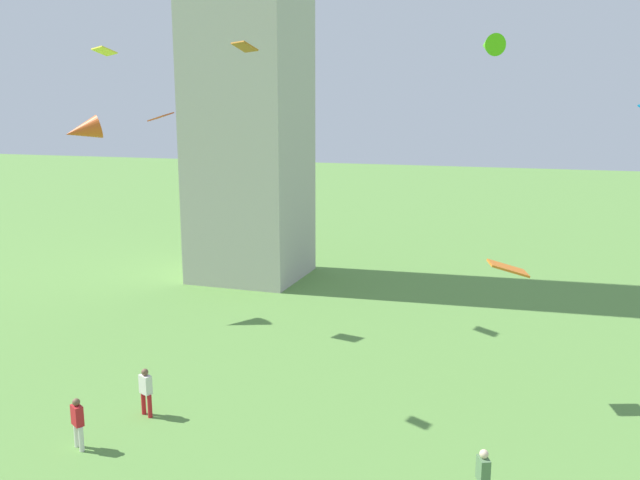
{
  "coord_description": "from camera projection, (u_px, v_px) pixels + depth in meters",
  "views": [
    {
      "loc": [
        6.88,
        2.37,
        10.16
      ],
      "look_at": [
        0.54,
        21.43,
        6.11
      ],
      "focal_mm": 36.98,
      "sensor_mm": 36.0,
      "label": 1
    }
  ],
  "objects": [
    {
      "name": "person_0",
      "position": [
        78.0,
        421.0,
        19.78
      ],
      "size": [
        0.49,
        0.42,
        1.63
      ],
      "rotation": [
        0.0,
        0.0,
        5.76
      ],
      "color": "silver",
      "rests_on": "ground_plane"
    },
    {
      "name": "person_2",
      "position": [
        146.0,
        389.0,
        21.93
      ],
      "size": [
        0.5,
        0.4,
        1.67
      ],
      "rotation": [
        0.0,
        0.0,
        5.87
      ],
      "color": "red",
      "rests_on": "ground_plane"
    },
    {
      "name": "person_3",
      "position": [
        483.0,
        476.0,
        16.79
      ],
      "size": [
        0.4,
        0.5,
        1.66
      ],
      "rotation": [
        0.0,
        0.0,
        5.13
      ],
      "color": "#51754C",
      "rests_on": "ground_plane"
    },
    {
      "name": "kite_flying_1",
      "position": [
        489.0,
        45.0,
        27.64
      ],
      "size": [
        1.45,
        1.62,
        0.99
      ],
      "rotation": [
        0.0,
        0.0,
        3.64
      ],
      "color": "#53C911"
    },
    {
      "name": "kite_flying_4",
      "position": [
        83.0,
        130.0,
        31.69
      ],
      "size": [
        2.09,
        2.1,
        1.48
      ],
      "rotation": [
        0.0,
        0.0,
        5.5
      ],
      "color": "#DA541D"
    },
    {
      "name": "kite_flying_5",
      "position": [
        161.0,
        117.0,
        29.7
      ],
      "size": [
        1.16,
        0.98,
        0.44
      ],
      "rotation": [
        0.0,
        0.0,
        2.88
      ],
      "color": "#D45228"
    },
    {
      "name": "kite_flying_7",
      "position": [
        245.0,
        47.0,
        30.58
      ],
      "size": [
        1.47,
        1.36,
        0.43
      ],
      "rotation": [
        0.0,
        0.0,
        5.66
      ],
      "color": "#B26819"
    },
    {
      "name": "kite_flying_8",
      "position": [
        104.0,
        51.0,
        21.76
      ],
      "size": [
        0.99,
        0.88,
        0.27
      ],
      "rotation": [
        0.0,
        0.0,
        5.77
      ],
      "color": "yellow"
    },
    {
      "name": "kite_flying_9",
      "position": [
        508.0,
        268.0,
        22.59
      ],
      "size": [
        1.5,
        1.24,
        0.46
      ],
      "rotation": [
        0.0,
        0.0,
        3.42
      ],
      "color": "orange"
    }
  ]
}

